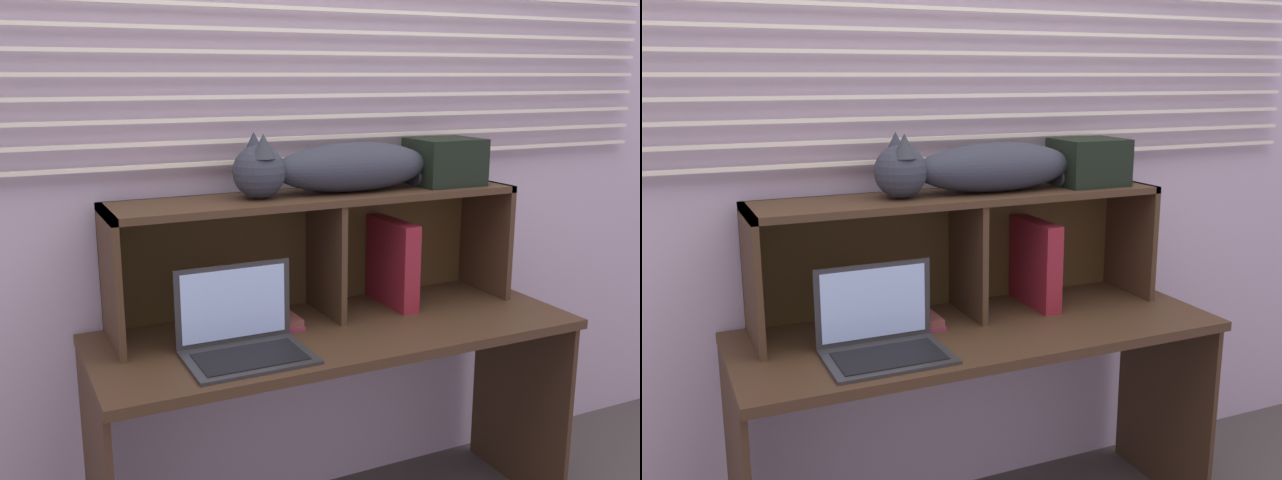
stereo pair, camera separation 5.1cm
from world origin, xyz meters
TOP-DOWN VIEW (x-y plane):
  - back_panel_with_blinds at (0.00, 0.55)m, footprint 4.40×0.08m
  - desk at (0.00, 0.23)m, footprint 1.49×0.56m
  - hutch_shelf_unit at (0.00, 0.39)m, footprint 1.32×0.28m
  - cat at (0.06, 0.36)m, footprint 0.88×0.19m
  - laptop at (-0.33, 0.15)m, footprint 0.34×0.24m
  - binder_upright at (0.27, 0.36)m, footprint 0.06×0.26m
  - book_stack at (-0.20, 0.36)m, footprint 0.19×0.24m
  - storage_box at (0.46, 0.36)m, footprint 0.22×0.20m

SIDE VIEW (x-z plane):
  - desk at x=0.00m, z-range 0.22..0.94m
  - book_stack at x=-0.20m, z-range 0.72..0.75m
  - laptop at x=-0.33m, z-range 0.65..0.89m
  - binder_upright at x=0.27m, z-range 0.72..1.01m
  - hutch_shelf_unit at x=0.00m, z-range 0.80..1.19m
  - storage_box at x=0.46m, z-range 1.11..1.27m
  - cat at x=0.06m, z-range 1.09..1.29m
  - back_panel_with_blinds at x=0.00m, z-range 0.01..2.51m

